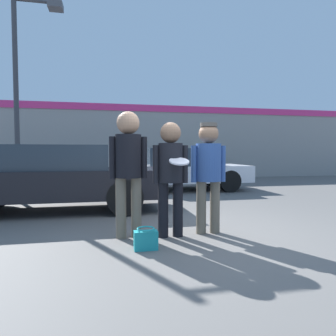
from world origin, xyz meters
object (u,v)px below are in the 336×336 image
Objects in this scene: person_right at (208,167)px; parked_car_far at (181,169)px; person_middle_with_frisbee at (171,169)px; handbag at (146,239)px; parked_car_near at (55,177)px; shrub at (202,165)px; person_left at (128,161)px; street_lamp at (25,74)px.

parked_car_far is (0.92, 5.20, -0.32)m from person_right.
handbag is at bearing -130.33° from person_middle_with_frisbee.
parked_car_near reaches higher than handbag.
parked_car_near is at bearing -129.94° from shrub.
street_lamp is (-2.23, 3.75, 2.07)m from person_left.
parked_car_far is (1.52, 5.27, -0.30)m from person_middle_with_frisbee.
parked_car_far is 0.83× the size of street_lamp.
person_left is 9.55m from shrub.
person_left is at bearing -59.23° from street_lamp.
person_right is 0.38× the size of parked_car_near.
handbag is at bearing -150.57° from person_right.
parked_car_far is at bearing 79.94° from person_right.
parked_car_near is 3.46× the size of shrub.
person_middle_with_frisbee is 0.38× the size of parked_car_near.
person_left is at bearing 172.35° from person_middle_with_frisbee.
person_middle_with_frisbee is 1.09m from handbag.
person_left is 0.62m from person_middle_with_frisbee.
person_middle_with_frisbee is 5.24m from street_lamp.
person_left is 1.42× the size of shrub.
parked_car_near is at bearing 138.11° from person_right.
person_middle_with_frisbee is 5.57× the size of handbag.
person_left reaches higher than shrub.
person_left is at bearing -114.70° from shrub.
person_left is at bearing -59.37° from parked_car_near.
street_lamp reaches higher than shrub.
parked_car_near reaches higher than shrub.
parked_car_far is 6.13m from handbag.
street_lamp reaches higher than parked_car_far.
parked_car_far is at bearing 71.27° from handbag.
street_lamp is 8.33m from shrub.
shrub is (5.34, 6.38, -0.08)m from parked_car_near.
person_middle_with_frisbee reaches higher than shrub.
handbag is at bearing -108.73° from parked_car_far.
shrub is at bearing 65.30° from person_left.
parked_car_near is at bearing 117.86° from handbag.
handbag is (1.52, -2.88, -0.58)m from parked_car_near.
person_middle_with_frisbee is at bearing -7.65° from person_left.
person_middle_with_frisbee is at bearing -50.42° from parked_car_near.
shrub is at bearing 50.06° from parked_car_near.
person_left reaches higher than handbag.
person_middle_with_frisbee is 1.30× the size of shrub.
person_right is 5.54m from street_lamp.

